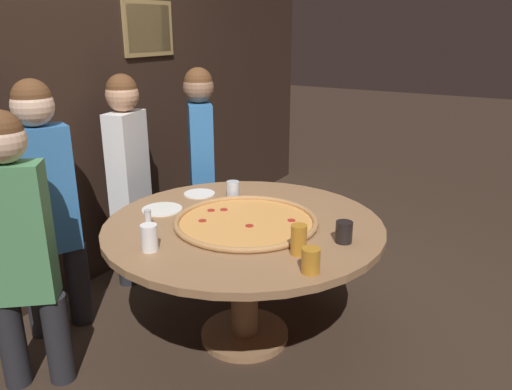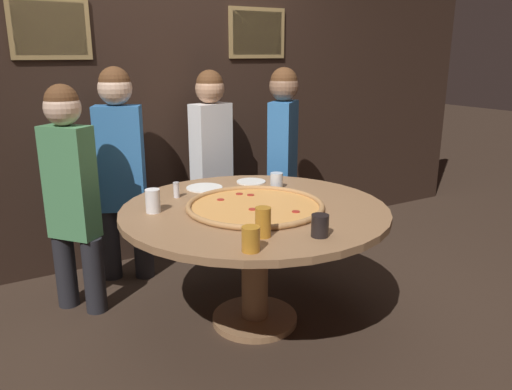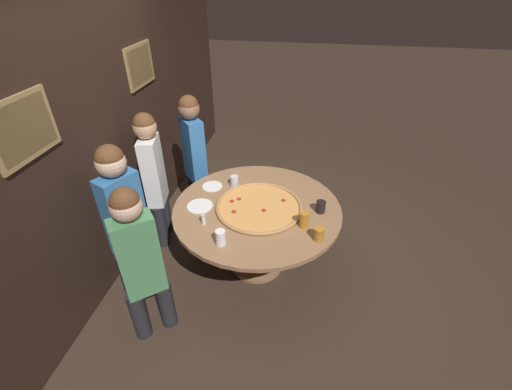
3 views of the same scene
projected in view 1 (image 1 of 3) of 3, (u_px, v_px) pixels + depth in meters
ground_plane at (245, 336)px, 3.00m from camera, size 24.00×24.00×0.00m
back_wall at (64, 101)px, 3.24m from camera, size 6.40×0.08×2.60m
dining_table at (244, 245)px, 2.80m from camera, size 1.54×1.54×0.74m
giant_pizza at (246, 221)px, 2.74m from camera, size 0.80×0.80×0.03m
drink_cup_near_right at (344, 232)px, 2.49m from camera, size 0.09×0.09×0.11m
drink_cup_by_shaker at (299, 240)px, 2.36m from camera, size 0.08×0.08×0.15m
drink_cup_front_edge at (149, 238)px, 2.40m from camera, size 0.08×0.08×0.13m
drink_cup_centre_back at (233, 189)px, 3.15m from camera, size 0.08×0.08×0.10m
drink_cup_near_left at (311, 261)px, 2.18m from camera, size 0.08×0.08×0.12m
white_plate_right_side at (199, 194)px, 3.22m from camera, size 0.20×0.20×0.01m
white_plate_far_back at (162, 209)px, 2.94m from camera, size 0.24×0.24×0.01m
condiment_shaker at (148, 218)px, 2.68m from camera, size 0.04×0.04×0.10m
diner_side_right at (45, 196)px, 2.82m from camera, size 0.40×0.29×1.51m
diner_centre_back at (18, 240)px, 2.37m from camera, size 0.33×0.36×1.43m
diner_far_left at (201, 155)px, 3.74m from camera, size 0.37×0.35×1.49m
diner_side_left at (128, 167)px, 3.46m from camera, size 0.39×0.23×1.48m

